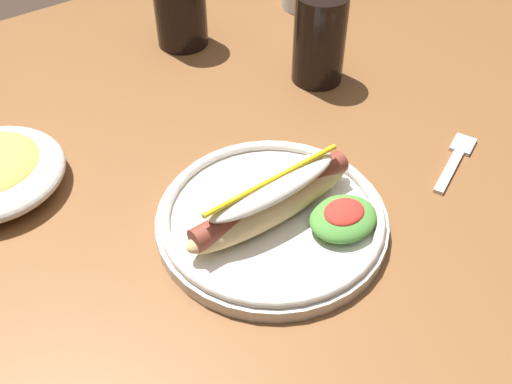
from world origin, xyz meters
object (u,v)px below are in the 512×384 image
object	(u,v)px
fork	(456,158)
extra_cup	(180,4)
soda_cup	(319,38)
hot_dog_plate	(276,213)

from	to	relation	value
fork	extra_cup	distance (m)	0.47
fork	extra_cup	size ratio (longest dim) A/B	0.89
fork	soda_cup	xyz separation A→B (m)	(-0.02, 0.24, 0.06)
hot_dog_plate	extra_cup	distance (m)	0.43
hot_dog_plate	soda_cup	world-z (taller)	soda_cup
hot_dog_plate	soda_cup	size ratio (longest dim) A/B	1.97
extra_cup	soda_cup	bearing A→B (deg)	-61.99
hot_dog_plate	fork	xyz separation A→B (m)	(0.25, -0.04, -0.02)
soda_cup	extra_cup	world-z (taller)	extra_cup
hot_dog_plate	extra_cup	size ratio (longest dim) A/B	1.95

